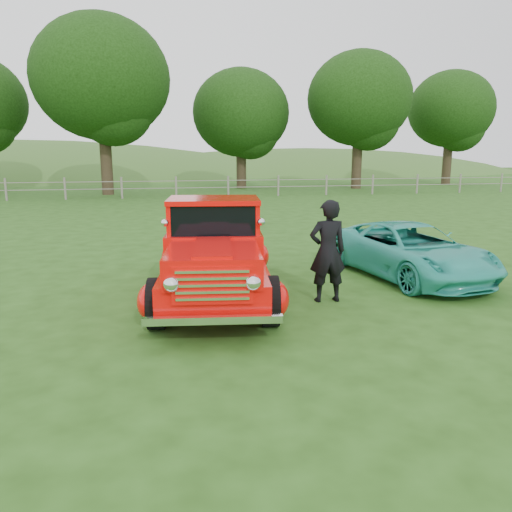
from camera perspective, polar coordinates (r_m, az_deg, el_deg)
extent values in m
plane|color=#224512|center=(7.47, -1.07, -8.08)|extent=(140.00, 140.00, 0.00)
ellipsoid|color=#385E22|center=(67.44, -25.93, 4.20)|extent=(84.00, 60.00, 18.00)
ellipsoid|color=#385E22|center=(72.40, 5.60, 6.64)|extent=(72.00, 52.00, 14.00)
cube|color=gray|center=(29.00, -9.11, 7.68)|extent=(48.00, 0.04, 0.04)
cube|color=gray|center=(28.98, -9.14, 8.47)|extent=(48.00, 0.04, 0.04)
cylinder|color=#2F2217|center=(32.02, -16.78, 11.06)|extent=(0.70, 0.70, 4.84)
ellipsoid|color=black|center=(32.31, -17.27, 18.87)|extent=(8.00, 8.00, 7.20)
cylinder|color=#2F2217|center=(36.46, -1.70, 10.70)|extent=(0.70, 0.70, 3.74)
ellipsoid|color=black|center=(36.55, -1.73, 16.04)|extent=(6.80, 6.80, 6.12)
cylinder|color=#2F2217|center=(36.79, 11.47, 11.00)|extent=(0.70, 0.70, 4.40)
ellipsoid|color=black|center=(36.97, 11.73, 17.21)|extent=(7.20, 7.20, 6.48)
cylinder|color=#2F2217|center=(43.63, 21.02, 10.40)|extent=(0.70, 0.70, 4.18)
ellipsoid|color=black|center=(43.76, 21.40, 15.37)|extent=(6.60, 6.60, 5.94)
cylinder|color=black|center=(7.42, -11.29, -5.34)|extent=(0.34, 0.78, 0.76)
cylinder|color=black|center=(7.39, 1.63, -5.18)|extent=(0.34, 0.78, 0.76)
cylinder|color=black|center=(10.41, -9.21, -0.34)|extent=(0.34, 0.78, 0.76)
cylinder|color=black|center=(10.39, -0.05, -0.21)|extent=(0.34, 0.78, 0.76)
cube|color=red|center=(8.81, -4.74, -1.10)|extent=(2.15, 4.77, 0.44)
ellipsoid|color=red|center=(7.42, -11.84, -5.05)|extent=(0.51, 0.80, 0.54)
ellipsoid|color=red|center=(7.39, 2.18, -4.87)|extent=(0.51, 0.80, 0.54)
ellipsoid|color=red|center=(10.41, -9.60, -0.13)|extent=(0.51, 0.80, 0.54)
ellipsoid|color=red|center=(10.39, 0.33, 0.01)|extent=(0.51, 0.80, 0.54)
cube|color=red|center=(7.21, -4.92, -0.81)|extent=(1.53, 1.76, 0.42)
cube|color=red|center=(8.63, -4.79, 1.41)|extent=(1.76, 1.55, 0.44)
cube|color=black|center=(8.56, -4.85, 4.51)|extent=(1.58, 1.30, 0.50)
cube|color=red|center=(8.53, -4.88, 6.38)|extent=(1.67, 1.41, 0.08)
cube|color=red|center=(10.06, -4.70, 2.67)|extent=(1.42, 2.09, 0.45)
cube|color=white|center=(6.45, -5.00, -3.41)|extent=(1.07, 0.24, 0.50)
cube|color=white|center=(6.48, -4.94, -7.31)|extent=(1.80, 0.34, 0.10)
cube|color=white|center=(11.21, -4.60, 0.85)|extent=(1.71, 0.32, 0.10)
imported|color=teal|center=(10.69, 17.17, 0.58)|extent=(2.45, 4.25, 1.12)
imported|color=black|center=(8.59, 8.18, 0.55)|extent=(0.66, 0.44, 1.76)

